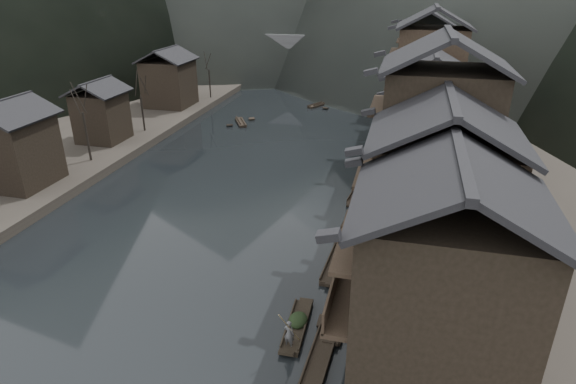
% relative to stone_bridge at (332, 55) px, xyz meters
% --- Properties ---
extents(water, '(300.00, 300.00, 0.00)m').
position_rel_stone_bridge_xyz_m(water, '(0.00, -72.00, -5.11)').
color(water, black).
rests_on(water, ground).
extents(right_bank, '(40.00, 200.00, 1.80)m').
position_rel_stone_bridge_xyz_m(right_bank, '(35.00, -32.00, -4.21)').
color(right_bank, '#2D2823').
rests_on(right_bank, ground).
extents(left_bank, '(40.00, 200.00, 1.20)m').
position_rel_stone_bridge_xyz_m(left_bank, '(-35.00, -32.00, -4.51)').
color(left_bank, '#2D2823').
rests_on(left_bank, ground).
extents(stilt_houses, '(9.00, 67.60, 16.87)m').
position_rel_stone_bridge_xyz_m(stilt_houses, '(17.28, -52.75, 3.92)').
color(stilt_houses, black).
rests_on(stilt_houses, ground).
extents(left_houses, '(8.10, 53.20, 8.73)m').
position_rel_stone_bridge_xyz_m(left_houses, '(-20.50, -51.88, 0.55)').
color(left_houses, black).
rests_on(left_houses, left_bank).
extents(bare_trees, '(3.85, 61.97, 7.70)m').
position_rel_stone_bridge_xyz_m(bare_trees, '(-17.00, -53.91, 1.16)').
color(bare_trees, black).
rests_on(bare_trees, left_bank).
extents(moored_sampans, '(3.08, 61.33, 0.47)m').
position_rel_stone_bridge_xyz_m(moored_sampans, '(11.95, -51.34, -4.91)').
color(moored_sampans, black).
rests_on(moored_sampans, water).
extents(midriver_boats, '(12.56, 39.60, 0.45)m').
position_rel_stone_bridge_xyz_m(midriver_boats, '(-1.80, -15.39, -4.91)').
color(midriver_boats, black).
rests_on(midriver_boats, water).
extents(stone_bridge, '(40.00, 6.00, 9.00)m').
position_rel_stone_bridge_xyz_m(stone_bridge, '(0.00, 0.00, 0.00)').
color(stone_bridge, '#4C4C4F').
rests_on(stone_bridge, ground).
extents(hero_sampan, '(1.23, 5.25, 0.44)m').
position_rel_stone_bridge_xyz_m(hero_sampan, '(10.05, -75.09, -4.91)').
color(hero_sampan, black).
rests_on(hero_sampan, water).
extents(cargo_heap, '(1.15, 1.51, 0.69)m').
position_rel_stone_bridge_xyz_m(cargo_heap, '(10.06, -74.85, -4.33)').
color(cargo_heap, black).
rests_on(cargo_heap, hero_sampan).
extents(boatman, '(0.74, 0.58, 1.78)m').
position_rel_stone_bridge_xyz_m(boatman, '(10.00, -76.92, -3.78)').
color(boatman, '#525355').
rests_on(boatman, hero_sampan).
extents(bamboo_pole, '(1.15, 1.93, 3.58)m').
position_rel_stone_bridge_xyz_m(bamboo_pole, '(10.20, -76.92, -1.10)').
color(bamboo_pole, '#8C7A51').
rests_on(bamboo_pole, boatman).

